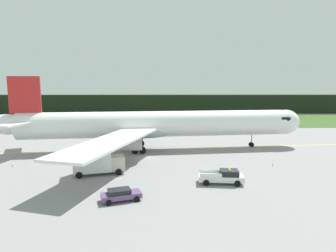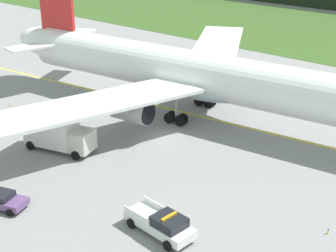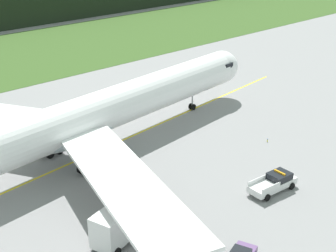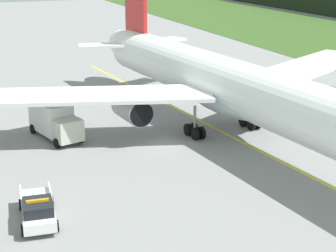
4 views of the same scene
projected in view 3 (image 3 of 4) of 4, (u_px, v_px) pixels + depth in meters
ground at (118, 180)px, 54.38m from camera, size 320.00×320.00×0.00m
taxiway_centerline_main at (94, 153)px, 60.51m from camera, size 81.12×9.57×0.01m
airliner at (86, 118)px, 58.03m from camera, size 60.30×51.86×14.03m
ops_pickup_truck at (274, 183)px, 52.07m from camera, size 5.79×2.70×1.94m
catering_truck at (123, 221)px, 44.04m from camera, size 7.38×4.24×3.55m
taxiway_edge_light_east at (267, 140)px, 63.38m from camera, size 0.12×0.12×0.44m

